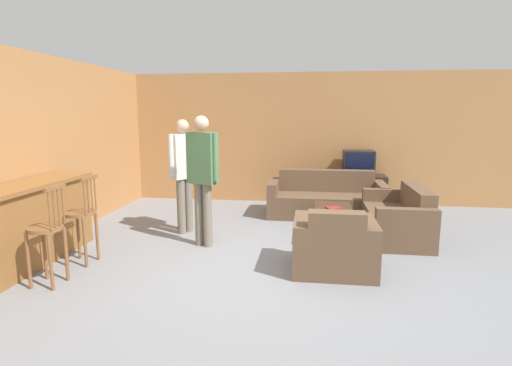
% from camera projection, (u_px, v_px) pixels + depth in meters
% --- Properties ---
extents(ground_plane, '(24.00, 24.00, 0.00)m').
position_uv_depth(ground_plane, '(261.00, 268.00, 4.72)').
color(ground_plane, gray).
extents(wall_back, '(9.40, 0.08, 2.60)m').
position_uv_depth(wall_back, '(283.00, 138.00, 8.08)').
color(wall_back, '#B27A47').
rests_on(wall_back, ground_plane).
extents(wall_left, '(0.08, 8.67, 2.60)m').
position_uv_depth(wall_left, '(74.00, 146.00, 6.21)').
color(wall_left, '#B27A47').
rests_on(wall_left, ground_plane).
extents(bar_counter, '(0.55, 2.42, 0.99)m').
position_uv_depth(bar_counter, '(16.00, 229.00, 4.55)').
color(bar_counter, brown).
rests_on(bar_counter, ground_plane).
extents(bar_chair_near, '(0.37, 0.37, 1.07)m').
position_uv_depth(bar_chair_near, '(47.00, 235.00, 4.17)').
color(bar_chair_near, brown).
rests_on(bar_chair_near, ground_plane).
extents(bar_chair_mid, '(0.38, 0.38, 1.07)m').
position_uv_depth(bar_chair_mid, '(81.00, 219.00, 4.79)').
color(bar_chair_mid, brown).
rests_on(bar_chair_mid, ground_plane).
extents(couch_far, '(2.03, 0.86, 0.79)m').
position_uv_depth(couch_far, '(326.00, 200.00, 7.09)').
color(couch_far, brown).
rests_on(couch_far, ground_plane).
extents(armchair_near, '(0.93, 0.82, 0.77)m').
position_uv_depth(armchair_near, '(334.00, 247.00, 4.58)').
color(armchair_near, brown).
rests_on(armchair_near, ground_plane).
extents(loveseat_right, '(0.79, 1.51, 0.76)m').
position_uv_depth(loveseat_right, '(398.00, 219.00, 5.83)').
color(loveseat_right, brown).
rests_on(loveseat_right, ground_plane).
extents(coffee_table, '(0.54, 1.10, 0.43)m').
position_uv_depth(coffee_table, '(334.00, 213.00, 5.81)').
color(coffee_table, '#472D1E').
rests_on(coffee_table, ground_plane).
extents(tv_unit, '(1.06, 0.48, 0.63)m').
position_uv_depth(tv_unit, '(357.00, 191.00, 7.73)').
color(tv_unit, '#2D2319').
rests_on(tv_unit, ground_plane).
extents(tv, '(0.58, 0.42, 0.48)m').
position_uv_depth(tv, '(358.00, 163.00, 7.63)').
color(tv, black).
rests_on(tv, tv_unit).
extents(book_on_table, '(0.24, 0.23, 0.02)m').
position_uv_depth(book_on_table, '(334.00, 208.00, 5.81)').
color(book_on_table, maroon).
rests_on(book_on_table, coffee_table).
extents(person_by_window, '(0.35, 0.47, 1.72)m').
position_uv_depth(person_by_window, '(184.00, 169.00, 5.97)').
color(person_by_window, '#756B5B').
rests_on(person_by_window, ground_plane).
extents(person_by_counter, '(0.49, 0.29, 1.77)m').
position_uv_depth(person_by_counter, '(202.00, 172.00, 5.35)').
color(person_by_counter, '#756B5B').
rests_on(person_by_counter, ground_plane).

